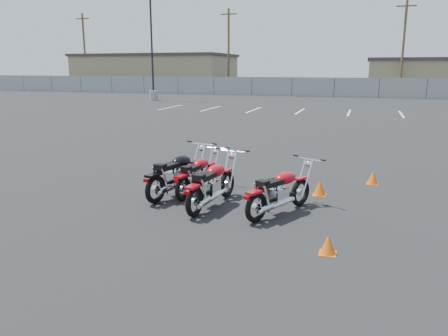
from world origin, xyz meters
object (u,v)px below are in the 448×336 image
(motorcycle_front_red, at_px, (198,175))
(motorcycle_rear_red, at_px, (212,184))
(motorcycle_second_black, at_px, (177,174))
(motorcycle_third_red, at_px, (280,192))

(motorcycle_front_red, bearing_deg, motorcycle_rear_red, -52.11)
(motorcycle_rear_red, bearing_deg, motorcycle_second_black, 152.36)
(motorcycle_front_red, distance_m, motorcycle_second_black, 0.47)
(motorcycle_second_black, distance_m, motorcycle_third_red, 2.42)
(motorcycle_second_black, distance_m, motorcycle_rear_red, 1.12)
(motorcycle_front_red, xyz_separation_m, motorcycle_rear_red, (0.61, -0.79, 0.04))
(motorcycle_front_red, relative_size, motorcycle_second_black, 0.89)
(motorcycle_front_red, bearing_deg, motorcycle_second_black, -145.28)
(motorcycle_front_red, xyz_separation_m, motorcycle_third_red, (1.97, -0.82, 0.02))
(motorcycle_second_black, relative_size, motorcycle_rear_red, 1.02)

